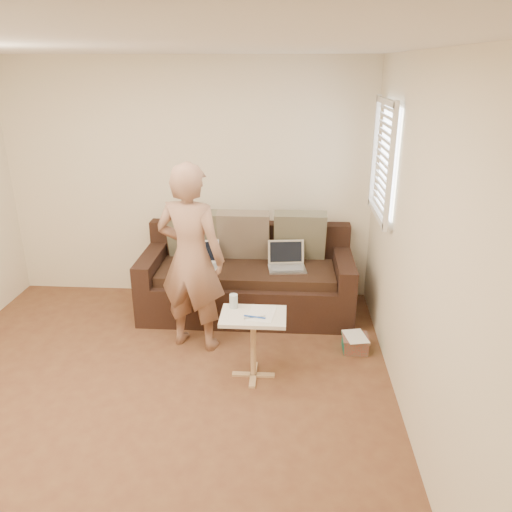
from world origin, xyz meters
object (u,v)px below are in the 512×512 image
person (191,258)px  striped_box (355,343)px  sofa (247,274)px  side_table (253,346)px  laptop_silver (287,269)px  laptop_white (203,268)px  drinking_glass (234,301)px

person → striped_box: bearing=-166.5°
sofa → person: (-0.44, -0.73, 0.45)m
sofa → person: bearing=-121.3°
person → side_table: bearing=154.6°
laptop_silver → laptop_white: laptop_white is taller
laptop_white → side_table: 1.31m
drinking_glass → sofa: bearing=89.0°
drinking_glass → striped_box: bearing=18.1°
striped_box → side_table: bearing=-152.8°
sofa → drinking_glass: size_ratio=18.33×
laptop_white → drinking_glass: 1.11m
side_table → person: bearing=140.2°
sofa → person: size_ratio=1.25×
laptop_white → striped_box: (1.52, -0.66, -0.44)m
person → drinking_glass: person is taller
laptop_white → side_table: size_ratio=0.61×
sofa → striped_box: sofa is taller
sofa → drinking_glass: bearing=-91.0°
laptop_white → person: bearing=-100.2°
person → striped_box: size_ratio=7.30×
sofa → laptop_white: (-0.45, -0.09, 0.10)m
side_table → drinking_glass: drinking_glass is taller
side_table → laptop_white: bearing=118.1°
laptop_silver → side_table: laptop_silver is taller
laptop_silver → person: bearing=-149.8°
laptop_white → drinking_glass: drinking_glass is taller
laptop_silver → drinking_glass: drinking_glass is taller
sofa → person: person is taller
sofa → drinking_glass: 1.13m
sofa → laptop_white: 0.47m
striped_box → laptop_white: bearing=156.4°
laptop_silver → laptop_white: size_ratio=1.05×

